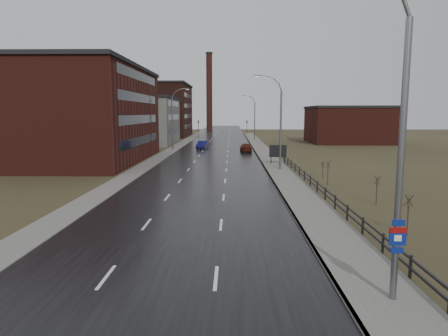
{
  "coord_description": "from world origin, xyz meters",
  "views": [
    {
      "loc": [
        2.93,
        -11.81,
        6.86
      ],
      "look_at": [
        2.41,
        16.22,
        3.0
      ],
      "focal_mm": 32.0,
      "sensor_mm": 36.0,
      "label": 1
    }
  ],
  "objects_px": {
    "streetlight_main": "(393,137)",
    "car_near": "(203,145)",
    "billboard": "(278,152)",
    "car_far": "(246,148)"
  },
  "relations": [
    {
      "from": "streetlight_main",
      "to": "car_near",
      "type": "height_order",
      "value": "streetlight_main"
    },
    {
      "from": "car_near",
      "to": "billboard",
      "type": "bearing_deg",
      "value": -55.42
    },
    {
      "from": "billboard",
      "to": "car_far",
      "type": "relative_size",
      "value": 0.56
    },
    {
      "from": "streetlight_main",
      "to": "car_near",
      "type": "xyz_separation_m",
      "value": [
        -11.07,
        62.28,
        -5.28
      ]
    },
    {
      "from": "billboard",
      "to": "car_near",
      "type": "bearing_deg",
      "value": 116.78
    },
    {
      "from": "car_near",
      "to": "car_far",
      "type": "distance_m",
      "value": 9.91
    },
    {
      "from": "car_far",
      "to": "car_near",
      "type": "bearing_deg",
      "value": -37.01
    },
    {
      "from": "streetlight_main",
      "to": "car_far",
      "type": "xyz_separation_m",
      "value": [
        -2.97,
        56.55,
        -5.24
      ]
    },
    {
      "from": "streetlight_main",
      "to": "billboard",
      "type": "xyz_separation_m",
      "value": [
        0.63,
        39.1,
        -4.27
      ]
    },
    {
      "from": "streetlight_main",
      "to": "billboard",
      "type": "relative_size",
      "value": 4.52
    }
  ]
}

